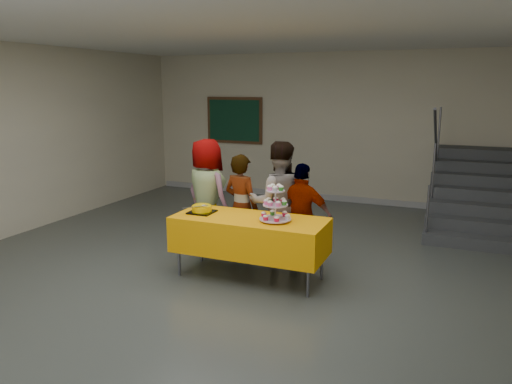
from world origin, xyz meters
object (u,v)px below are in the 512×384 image
at_px(bear_cake, 202,208).
at_px(schoolchild_d, 302,216).
at_px(schoolchild_a, 207,195).
at_px(schoolchild_c, 278,203).
at_px(cupcake_stand, 275,206).
at_px(noticeboard, 234,120).
at_px(bake_table, 250,234).
at_px(staircase, 471,196).
at_px(schoolchild_b, 241,207).

height_order(bear_cake, schoolchild_d, schoolchild_d).
relative_size(schoolchild_a, schoolchild_c, 0.99).
bearing_deg(cupcake_stand, schoolchild_d, 77.62).
bearing_deg(noticeboard, bake_table, -62.82).
xyz_separation_m(schoolchild_c, staircase, (2.39, 3.02, -0.33)).
distance_m(bear_cake, schoolchild_b, 0.69).
bearing_deg(schoolchild_b, cupcake_stand, 152.22).
xyz_separation_m(bake_table, bear_cake, (-0.65, -0.01, 0.27)).
height_order(schoolchild_a, schoolchild_d, schoolchild_a).
relative_size(schoolchild_d, staircase, 0.58).
xyz_separation_m(bear_cake, staircase, (3.16, 3.72, -0.34)).
height_order(cupcake_stand, schoolchild_d, schoolchild_d).
height_order(bake_table, schoolchild_c, schoolchild_c).
bearing_deg(schoolchild_d, staircase, -121.48).
bearing_deg(schoolchild_d, schoolchild_c, -13.04).
distance_m(schoolchild_d, noticeboard, 4.94).
relative_size(cupcake_stand, noticeboard, 0.34).
bearing_deg(schoolchild_b, schoolchild_c, -159.47).
relative_size(schoolchild_b, staircase, 0.61).
relative_size(bake_table, schoolchild_b, 1.29).
height_order(staircase, noticeboard, noticeboard).
relative_size(bake_table, cupcake_stand, 4.22).
bearing_deg(bake_table, schoolchild_c, 79.95).
relative_size(schoolchild_c, staircase, 0.68).
bearing_deg(schoolchild_a, bake_table, 164.05).
xyz_separation_m(schoolchild_d, noticeboard, (-2.81, 3.95, 0.91)).
bearing_deg(bake_table, schoolchild_d, 50.60).
relative_size(bake_table, staircase, 0.78).
bearing_deg(schoolchild_d, schoolchild_a, -5.37).
relative_size(bear_cake, schoolchild_a, 0.22).
relative_size(bear_cake, noticeboard, 0.28).
distance_m(bake_table, schoolchild_c, 0.74).
relative_size(schoolchild_a, schoolchild_b, 1.11).
bearing_deg(cupcake_stand, schoolchild_b, 138.49).
bearing_deg(staircase, schoolchild_d, -123.07).
bearing_deg(bear_cake, staircase, 49.59).
height_order(bake_table, noticeboard, noticeboard).
bearing_deg(bear_cake, cupcake_stand, -1.21).
height_order(schoolchild_a, schoolchild_c, schoolchild_c).
bearing_deg(noticeboard, schoolchild_d, -54.54).
bearing_deg(schoolchild_d, bear_cake, 29.47).
xyz_separation_m(bake_table, cupcake_stand, (0.35, -0.03, 0.40)).
relative_size(schoolchild_c, noticeboard, 1.26).
relative_size(cupcake_stand, schoolchild_d, 0.32).
relative_size(bear_cake, staircase, 0.15).
xyz_separation_m(schoolchild_a, schoolchild_b, (0.60, -0.15, -0.08)).
xyz_separation_m(schoolchild_c, noticeboard, (-2.45, 3.86, 0.78)).
bearing_deg(bake_table, schoolchild_a, 142.40).
relative_size(bear_cake, schoolchild_d, 0.26).
height_order(schoolchild_d, staircase, staircase).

